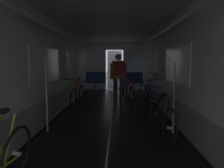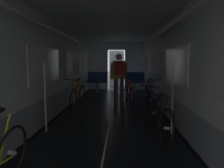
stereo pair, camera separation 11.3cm
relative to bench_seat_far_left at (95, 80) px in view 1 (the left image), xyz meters
name	(u,v)px [view 1 (the left image)]	position (x,y,z in m)	size (l,w,h in m)	color
train_car_shell	(112,51)	(0.90, -4.47, 1.13)	(3.14, 12.34, 2.57)	black
bench_seat_far_left	(95,80)	(0.00, 0.00, 0.00)	(0.98, 0.51, 0.95)	gray
bench_seat_far_right	(133,80)	(1.80, 0.00, 0.00)	(0.98, 0.51, 0.95)	gray
bicycle_black	(160,117)	(1.87, -6.20, -0.19)	(0.46, 1.69, 0.95)	black
bicycle_purple	(149,96)	(2.03, -3.62, -0.19)	(0.44, 1.69, 0.96)	black
bicycle_orange	(77,95)	(-0.19, -3.65, -0.19)	(0.44, 1.69, 0.95)	black
person_cyclist_aisle	(119,75)	(1.09, -3.44, 0.45)	(0.56, 0.44, 1.69)	#2D2D33
bicycle_red_in_aisle	(128,93)	(1.42, -3.17, -0.18)	(0.44, 1.68, 0.94)	black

